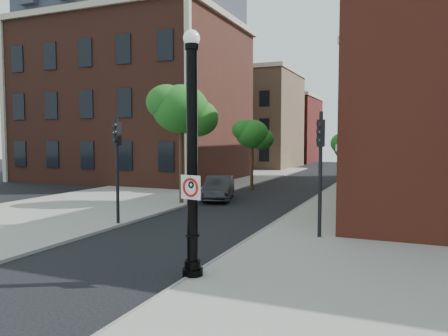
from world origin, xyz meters
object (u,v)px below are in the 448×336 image
at_px(parked_car, 219,188).
at_px(traffic_signal_right, 320,154).
at_px(lamppost, 192,166).
at_px(traffic_signal_left, 117,152).
at_px(no_parking_sign, 191,187).

bearing_deg(parked_car, traffic_signal_right, -63.64).
bearing_deg(lamppost, traffic_signal_left, 140.55).
bearing_deg(traffic_signal_right, lamppost, -121.98).
bearing_deg(parked_car, traffic_signal_left, -112.54).
relative_size(lamppost, traffic_signal_right, 1.39).
relative_size(lamppost, traffic_signal_left, 1.39).
bearing_deg(lamppost, traffic_signal_right, 68.75).
bearing_deg(lamppost, no_parking_sign, -78.00).
xyz_separation_m(parked_car, traffic_signal_left, (-0.91, -9.05, 2.53)).
bearing_deg(parked_car, no_parking_sign, -86.02).
distance_m(no_parking_sign, traffic_signal_left, 8.39).
bearing_deg(traffic_signal_left, lamppost, -28.26).
bearing_deg(traffic_signal_left, traffic_signal_right, 16.19).
relative_size(no_parking_sign, parked_car, 0.14).
xyz_separation_m(lamppost, parked_car, (-5.44, 14.27, -2.36)).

